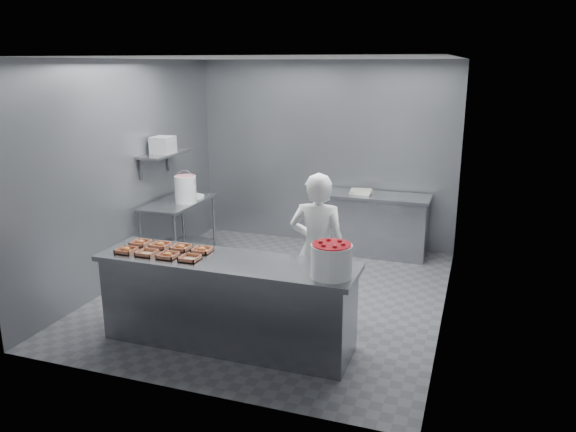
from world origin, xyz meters
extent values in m
plane|color=#4C4C51|center=(0.00, 0.00, 0.00)|extent=(4.50, 4.50, 0.00)
plane|color=white|center=(0.00, 0.00, 2.80)|extent=(4.50, 4.50, 0.00)
cube|color=slate|center=(0.00, 2.25, 1.40)|extent=(4.00, 0.04, 2.80)
cube|color=slate|center=(-2.00, 0.00, 1.40)|extent=(0.04, 4.50, 2.80)
cube|color=slate|center=(2.00, 0.00, 1.40)|extent=(0.04, 4.50, 2.80)
cube|color=slate|center=(0.00, -1.35, 0.88)|extent=(2.60, 0.70, 0.05)
cube|color=slate|center=(0.00, -1.35, 0.42)|extent=(2.50, 0.64, 0.85)
cube|color=slate|center=(-1.65, 0.60, 0.88)|extent=(0.60, 1.20, 0.04)
cube|color=slate|center=(-1.65, 0.60, 0.20)|extent=(0.56, 1.15, 0.03)
cylinder|color=slate|center=(-1.91, 0.04, 0.44)|extent=(0.04, 0.04, 0.88)
cylinder|color=slate|center=(-1.39, 0.04, 0.44)|extent=(0.04, 0.04, 0.88)
cylinder|color=slate|center=(-1.91, 1.16, 0.44)|extent=(0.04, 0.04, 0.88)
cylinder|color=slate|center=(-1.39, 1.16, 0.44)|extent=(0.04, 0.04, 0.88)
cube|color=slate|center=(0.90, 1.90, 0.88)|extent=(1.50, 0.60, 0.05)
cube|color=slate|center=(0.90, 1.90, 0.42)|extent=(1.44, 0.55, 0.85)
cube|color=slate|center=(-1.82, 0.60, 1.55)|extent=(0.35, 0.90, 0.03)
cube|color=tan|center=(-1.05, -1.48, 0.92)|extent=(0.18, 0.18, 0.04)
cube|color=white|center=(-1.00, -1.46, 0.91)|extent=(0.10, 0.06, 0.00)
ellipsoid|color=#CB6D32|center=(-1.06, -1.48, 0.93)|extent=(0.10, 0.10, 0.05)
cube|color=tan|center=(-0.81, -1.48, 0.92)|extent=(0.18, 0.18, 0.04)
cube|color=white|center=(-0.76, -1.46, 0.91)|extent=(0.10, 0.06, 0.00)
cube|color=tan|center=(-0.57, -1.48, 0.92)|extent=(0.18, 0.18, 0.04)
cube|color=white|center=(-0.52, -1.46, 0.91)|extent=(0.10, 0.06, 0.00)
ellipsoid|color=#CB6D32|center=(-0.58, -1.48, 0.93)|extent=(0.10, 0.10, 0.05)
cube|color=tan|center=(-0.33, -1.48, 0.92)|extent=(0.18, 0.18, 0.04)
cube|color=white|center=(-0.28, -1.46, 0.91)|extent=(0.10, 0.06, 0.00)
cube|color=tan|center=(-1.05, -1.22, 0.92)|extent=(0.18, 0.18, 0.04)
cube|color=white|center=(-1.00, -1.21, 0.91)|extent=(0.10, 0.06, 0.00)
ellipsoid|color=#CB6D32|center=(-1.06, -1.22, 0.93)|extent=(0.10, 0.10, 0.05)
cube|color=tan|center=(-0.81, -1.22, 0.92)|extent=(0.18, 0.18, 0.04)
cube|color=white|center=(-0.76, -1.21, 0.91)|extent=(0.10, 0.06, 0.00)
ellipsoid|color=#CB6D32|center=(-0.82, -1.22, 0.93)|extent=(0.10, 0.10, 0.05)
cube|color=tan|center=(-0.57, -1.22, 0.92)|extent=(0.18, 0.18, 0.04)
cube|color=white|center=(-0.52, -1.21, 0.91)|extent=(0.10, 0.06, 0.00)
ellipsoid|color=#CB6D32|center=(-0.58, -1.22, 0.93)|extent=(0.10, 0.10, 0.05)
cube|color=tan|center=(-0.33, -1.22, 0.92)|extent=(0.18, 0.18, 0.04)
cube|color=white|center=(-0.28, -1.21, 0.91)|extent=(0.10, 0.06, 0.00)
ellipsoid|color=#CB6D32|center=(-0.34, -1.22, 0.93)|extent=(0.10, 0.10, 0.05)
imported|color=white|center=(0.70, -0.56, 0.83)|extent=(0.63, 0.44, 1.66)
cylinder|color=white|center=(1.08, -1.45, 1.05)|extent=(0.37, 0.37, 0.30)
cylinder|color=red|center=(1.08, -1.45, 1.19)|extent=(0.35, 0.35, 0.04)
cylinder|color=white|center=(-1.51, 0.59, 1.08)|extent=(0.29, 0.29, 0.37)
cylinder|color=pink|center=(-1.51, 0.59, 1.26)|extent=(0.27, 0.27, 0.02)
torus|color=slate|center=(-1.51, 0.59, 1.19)|extent=(0.31, 0.01, 0.31)
cylinder|color=white|center=(-1.57, 0.88, 0.91)|extent=(0.37, 0.37, 0.03)
cube|color=#CCB28C|center=(-1.72, 1.04, 0.91)|extent=(0.17, 0.15, 0.02)
cube|color=gray|center=(-1.82, 0.58, 1.68)|extent=(0.28, 0.31, 0.23)
cube|color=silver|center=(0.65, 1.90, 0.93)|extent=(0.31, 0.23, 0.06)
camera|label=1|loc=(2.25, -6.02, 2.75)|focal=35.00mm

